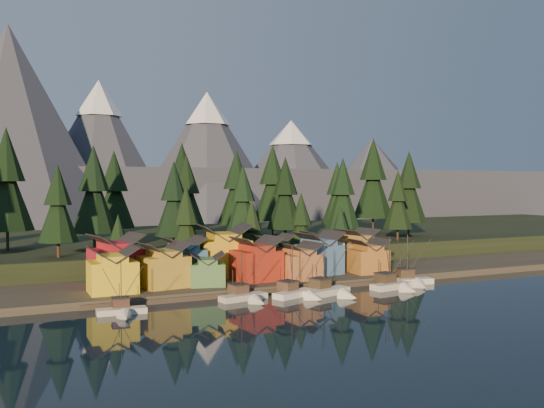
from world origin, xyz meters
name	(u,v)px	position (x,y,z in m)	size (l,w,h in m)	color
ground	(313,306)	(0.00, 0.00, 0.00)	(500.00, 500.00, 0.00)	black
shore_strip	(233,274)	(0.00, 40.00, 0.75)	(400.00, 50.00, 1.50)	#383228
hillside	(175,246)	(0.00, 90.00, 3.00)	(420.00, 100.00, 6.00)	black
dock	(275,290)	(0.00, 16.50, 0.50)	(80.00, 4.00, 1.00)	#494034
mountain_ridge	(96,177)	(-4.20, 213.59, 26.06)	(560.00, 190.00, 90.00)	#474D5B
boat_0	(122,304)	(-33.80, 7.91, 1.93)	(9.04, 9.72, 10.21)	beige
boat_2	(247,290)	(-9.23, 10.13, 2.10)	(10.52, 11.13, 11.30)	beige
boat_3	(299,287)	(1.63, 8.87, 2.21)	(10.63, 11.10, 11.69)	white
boat_4	(332,285)	(8.68, 7.69, 2.30)	(11.61, 12.08, 12.39)	silver
boat_5	(395,278)	(24.69, 7.79, 2.50)	(10.42, 11.05, 12.63)	silver
boat_6	(411,275)	(31.84, 11.21, 2.31)	(11.79, 12.46, 12.53)	silver
house_front_0	(112,269)	(-32.70, 22.37, 6.26)	(9.23, 8.74, 9.05)	yellow
house_front_1	(164,264)	(-21.84, 24.25, 6.37)	(10.00, 9.69, 9.27)	#B3912E
house_front_2	(207,268)	(-13.15, 22.15, 5.17)	(8.74, 8.78, 6.97)	#497841
house_front_3	(256,258)	(-0.98, 23.87, 6.57)	(10.21, 9.80, 9.66)	maroon
house_front_4	(299,260)	(8.46, 21.44, 5.78)	(8.53, 9.12, 8.15)	#A96C3C
house_front_5	(319,252)	(16.25, 26.04, 6.72)	(10.35, 9.60, 9.93)	#3E6593
house_front_6	(368,255)	(27.83, 22.41, 5.80)	(8.69, 8.27, 8.18)	#A26829
house_back_0	(116,258)	(-30.23, 31.53, 7.14)	(11.22, 10.89, 10.74)	maroon
house_back_1	(183,258)	(-15.58, 30.80, 6.54)	(8.80, 8.90, 9.60)	#3A6C89
house_back_2	(224,249)	(-5.38, 32.44, 7.81)	(12.56, 11.76, 12.01)	gold
house_back_3	(271,253)	(7.02, 32.85, 6.33)	(9.53, 8.61, 9.19)	#467B42
house_back_4	(322,249)	(21.10, 32.96, 6.50)	(9.12, 8.79, 9.52)	beige
house_back_5	(357,246)	(32.47, 34.20, 6.54)	(9.63, 9.72, 9.59)	olive
tree_hill_1	(7,183)	(-50.00, 68.00, 23.08)	(13.41, 13.41, 31.23)	#332319
tree_hill_2	(58,206)	(-40.00, 48.00, 17.77)	(9.25, 9.25, 21.54)	#332319
tree_hill_3	(94,193)	(-30.00, 60.00, 20.65)	(11.50, 11.50, 26.79)	#332319
tree_hill_4	(114,192)	(-22.00, 75.00, 20.41)	(11.31, 11.31, 26.36)	#332319
tree_hill_5	(174,202)	(-12.00, 50.00, 18.39)	(9.73, 9.73, 22.67)	#332319
tree_hill_6	(186,195)	(-4.00, 65.00, 19.80)	(10.84, 10.84, 25.24)	#332319
tree_hill_7	(243,202)	(6.00, 48.00, 18.00)	(9.43, 9.43, 21.96)	#332319
tree_hill_8	(236,190)	(14.00, 72.00, 20.89)	(11.69, 11.69, 27.24)	#332319
tree_hill_9	(285,196)	(22.00, 55.00, 19.43)	(10.55, 10.55, 24.57)	#332319
tree_hill_10	(273,186)	(30.00, 80.00, 22.20)	(12.72, 12.72, 29.63)	#332319
tree_hill_11	(343,196)	(38.00, 50.00, 19.35)	(10.49, 10.49, 24.43)	#332319
tree_hill_12	(337,196)	(46.00, 66.00, 19.05)	(10.25, 10.25, 23.87)	#332319
tree_hill_13	(398,202)	(56.00, 48.00, 17.44)	(8.99, 8.99, 20.94)	#332319
tree_hill_14	(373,181)	(64.00, 72.00, 23.68)	(13.88, 13.88, 32.33)	#332319
tree_hill_15	(182,186)	(0.00, 82.00, 22.14)	(12.67, 12.67, 29.52)	#332319
tree_hill_17	(409,189)	(68.00, 58.00, 21.00)	(11.78, 11.78, 27.43)	#332319
tree_shore_0	(118,243)	(-28.00, 40.00, 9.45)	(6.25, 6.25, 14.56)	#332319
tree_shore_1	(186,225)	(-12.00, 40.00, 13.01)	(9.04, 9.04, 21.07)	#332319
tree_shore_2	(252,231)	(5.00, 40.00, 11.12)	(7.56, 7.56, 17.62)	#332319
tree_shore_3	(301,226)	(19.00, 40.00, 11.95)	(8.21, 8.21, 19.13)	#332319
tree_shore_4	(340,232)	(31.00, 40.00, 10.06)	(6.73, 6.73, 15.68)	#332319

